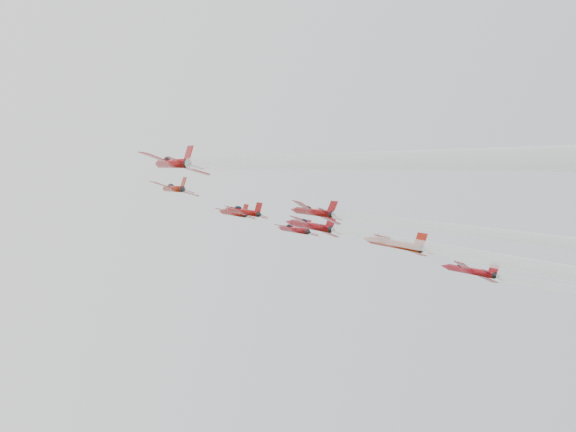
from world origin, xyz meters
TOP-DOWN VIEW (x-y plane):
  - jet_lead at (0.78, 23.19)m, footprint 9.38×12.02m
  - jet_row2_left at (-16.29, 15.24)m, footprint 9.64×12.35m
  - jet_row2_center at (-2.44, 13.51)m, footprint 9.39×12.03m
  - jet_row2_right at (10.11, 14.89)m, footprint 9.96×12.75m
  - jet_center at (2.69, -44.88)m, footprint 10.55×99.59m
  - jet_rear_farleft at (-30.24, -57.28)m, footprint 9.87×93.16m
  - jet_rear_left at (-9.29, -52.89)m, footprint 8.37×79.02m

SIDE VIEW (x-z plane):
  - jet_rear_farleft at x=-30.24m, z-range 80.92..136.07m
  - jet_rear_left at x=-9.29m, z-range 87.67..134.45m
  - jet_center at x=2.69m, z-range 86.26..145.23m
  - jet_row2_center at x=-2.44m, z-range 146.12..153.73m
  - jet_row2_right at x=10.11m, z-range 146.69..154.77m
  - jet_row2_left at x=-16.29m, z-range 147.03..154.84m
  - jet_lead at x=0.78m, z-range 151.77..159.38m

